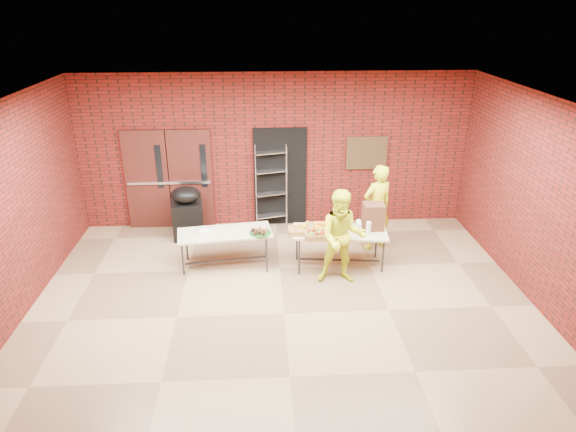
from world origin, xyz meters
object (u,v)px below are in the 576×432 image
at_px(coffee_dispenser, 373,216).
at_px(volunteer_man, 342,237).
at_px(wire_rack, 271,187).
at_px(table_right, 340,234).
at_px(covered_grill, 187,213).
at_px(volunteer_woman, 377,207).
at_px(table_left, 225,235).

bearing_deg(coffee_dispenser, volunteer_man, -135.82).
bearing_deg(wire_rack, volunteer_man, -79.00).
distance_m(coffee_dispenser, volunteer_man, 0.91).
xyz_separation_m(table_right, covered_grill, (-2.87, 1.37, -0.08)).
distance_m(coffee_dispenser, covered_grill, 3.73).
xyz_separation_m(coffee_dispenser, volunteer_man, (-0.65, -0.63, -0.10)).
height_order(wire_rack, volunteer_man, wire_rack).
bearing_deg(coffee_dispenser, wire_rack, 135.51).
relative_size(volunteer_woman, volunteer_man, 1.02).
relative_size(table_right, volunteer_man, 1.05).
bearing_deg(covered_grill, table_left, -64.27).
relative_size(wire_rack, volunteer_woman, 1.05).
distance_m(wire_rack, table_right, 2.18).
xyz_separation_m(table_left, coffee_dispenser, (2.65, -0.02, 0.30)).
height_order(wire_rack, table_left, wire_rack).
height_order(table_left, covered_grill, covered_grill).
bearing_deg(volunteer_woman, table_right, 17.82).
height_order(table_left, volunteer_man, volunteer_man).
bearing_deg(volunteer_man, coffee_dispenser, 49.10).
distance_m(table_right, volunteer_woman, 1.10).
bearing_deg(coffee_dispenser, table_left, 179.57).
distance_m(table_right, volunteer_man, 0.58).
relative_size(table_right, covered_grill, 1.59).
height_order(table_right, volunteer_woman, volunteer_woman).
relative_size(wire_rack, table_left, 1.03).
xyz_separation_m(table_left, covered_grill, (-0.82, 1.26, -0.08)).
bearing_deg(wire_rack, covered_grill, -179.31).
bearing_deg(table_left, volunteer_woman, 3.92).
height_order(table_left, coffee_dispenser, coffee_dispenser).
bearing_deg(table_right, wire_rack, 128.82).
xyz_separation_m(wire_rack, coffee_dispenser, (1.77, -1.74, 0.04)).
bearing_deg(wire_rack, table_left, -131.46).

